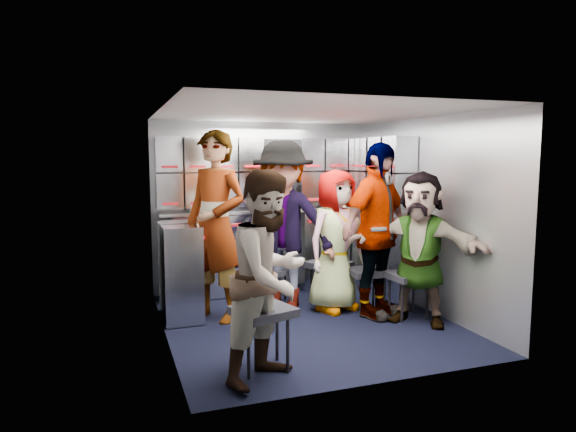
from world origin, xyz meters
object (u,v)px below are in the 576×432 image
object	(u,v)px
jump_seat_mid_right	(368,274)
attendant_arc_c	(336,241)
jump_seat_near_right	(409,278)
attendant_arc_b	(283,226)
jump_seat_near_left	(263,315)
jump_seat_mid_left	(278,273)
jump_seat_center	(329,267)
attendant_arc_a	(270,276)
attendant_arc_d	(377,230)
attendant_arc_e	(419,248)
attendant_standing	(216,226)

from	to	relation	value
jump_seat_mid_right	attendant_arc_c	xyz separation A→B (m)	(-0.31, 0.16, 0.36)
jump_seat_near_right	attendant_arc_b	xyz separation A→B (m)	(-1.12, 0.76, 0.50)
jump_seat_near_left	jump_seat_mid_right	size ratio (longest dim) A/B	1.13
jump_seat_mid_left	attendant_arc_c	distance (m)	0.79
jump_seat_center	jump_seat_near_right	xyz separation A→B (m)	(0.60, -0.69, -0.02)
jump_seat_near_right	attendant_arc_a	size ratio (longest dim) A/B	0.30
jump_seat_mid_right	attendant_arc_c	size ratio (longest dim) A/B	0.30
jump_seat_mid_right	attendant_arc_d	distance (m)	0.53
jump_seat_near_left	jump_seat_mid_right	world-z (taller)	jump_seat_near_left
attendant_arc_c	jump_seat_center	bearing A→B (deg)	70.67
jump_seat_near_right	attendant_arc_e	size ratio (longest dim) A/B	0.31
attendant_arc_b	attendant_arc_e	distance (m)	1.47
attendant_arc_c	jump_seat_mid_left	bearing A→B (deg)	120.84
jump_seat_mid_left	attendant_standing	xyz separation A→B (m)	(-0.77, -0.32, 0.61)
jump_seat_near_left	attendant_arc_e	xyz separation A→B (m)	(1.80, 0.58, 0.32)
attendant_arc_c	attendant_arc_b	bearing A→B (deg)	134.63
jump_seat_mid_right	attendant_standing	world-z (taller)	attendant_standing
attendant_arc_b	attendant_arc_c	size ratio (longest dim) A/B	1.20
jump_seat_near_right	attendant_arc_e	bearing A→B (deg)	-90.00
attendant_standing	attendant_arc_c	bearing A→B (deg)	45.27
jump_seat_near_left	attendant_arc_d	xyz separation A→B (m)	(1.51, 0.93, 0.47)
jump_seat_mid_left	attendant_standing	distance (m)	1.04
jump_seat_center	attendant_standing	bearing A→B (deg)	-176.94
jump_seat_mid_right	attendant_arc_b	xyz separation A→B (m)	(-0.83, 0.41, 0.51)
attendant_arc_e	jump_seat_center	bearing A→B (deg)	172.20
attendant_arc_c	attendant_arc_d	world-z (taller)	attendant_arc_d
jump_seat_near_left	attendant_arc_a	distance (m)	0.39
attendant_arc_d	attendant_arc_c	bearing A→B (deg)	105.84
attendant_arc_c	attendant_standing	bearing A→B (deg)	155.76
jump_seat_center	jump_seat_mid_left	bearing A→B (deg)	153.96
jump_seat_near_left	attendant_arc_d	distance (m)	1.83
attendant_arc_c	attendant_arc_d	bearing A→B (deg)	-66.85
jump_seat_mid_left	attendant_arc_e	distance (m)	1.64
attendant_arc_e	attendant_standing	bearing A→B (deg)	-155.46
attendant_arc_a	attendant_arc_d	size ratio (longest dim) A/B	0.87
attendant_arc_b	attendant_standing	bearing A→B (deg)	-131.13
jump_seat_center	attendant_standing	distance (m)	1.40
attendant_arc_b	attendant_arc_c	distance (m)	0.60
jump_seat_near_left	jump_seat_center	world-z (taller)	jump_seat_near_left
jump_seat_near_right	jump_seat_mid_right	bearing A→B (deg)	130.07
attendant_arc_d	jump_seat_near_left	bearing A→B (deg)	-175.02
attendant_arc_e	attendant_arc_c	bearing A→B (deg)	178.66
jump_seat_center	attendant_arc_d	world-z (taller)	attendant_arc_d
jump_seat_center	attendant_arc_e	distance (m)	1.10
jump_seat_mid_left	attendant_arc_e	bearing A→B (deg)	-44.94
attendant_standing	attendant_arc_a	bearing A→B (deg)	-36.29
jump_seat_mid_left	jump_seat_mid_right	xyz separation A→B (m)	(0.83, -0.59, 0.05)
jump_seat_near_left	jump_seat_mid_left	world-z (taller)	jump_seat_near_left
attendant_arc_b	attendant_arc_d	distance (m)	1.02
jump_seat_near_right	attendant_arc_c	xyz separation A→B (m)	(-0.60, 0.51, 0.35)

